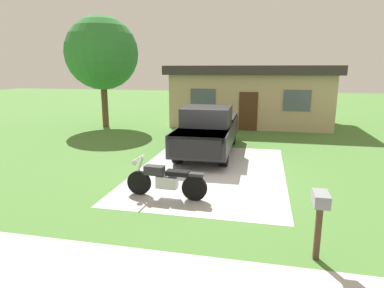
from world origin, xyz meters
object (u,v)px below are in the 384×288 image
at_px(mailbox, 320,208).
at_px(shade_tree, 102,53).
at_px(motorcycle, 165,180).
at_px(pickup_truck, 209,129).
at_px(neighbor_house, 251,94).

height_order(mailbox, shade_tree, shade_tree).
relative_size(motorcycle, mailbox, 1.76).
relative_size(motorcycle, pickup_truck, 0.39).
xyz_separation_m(mailbox, neighbor_house, (-1.88, 15.13, 0.81)).
distance_m(pickup_truck, mailbox, 7.99).
xyz_separation_m(pickup_truck, shade_tree, (-6.90, 4.73, 3.22)).
bearing_deg(motorcycle, neighbor_house, 82.89).
bearing_deg(shade_tree, pickup_truck, -34.43).
distance_m(mailbox, neighbor_house, 15.26).
bearing_deg(motorcycle, pickup_truck, 86.70).
height_order(pickup_truck, neighbor_house, neighbor_house).
bearing_deg(shade_tree, mailbox, -50.08).
bearing_deg(neighbor_house, mailbox, -82.92).
distance_m(shade_tree, neighbor_house, 9.09).
height_order(motorcycle, neighbor_house, neighbor_house).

